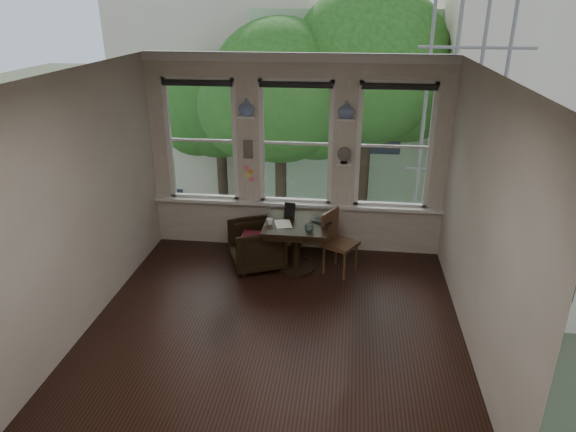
# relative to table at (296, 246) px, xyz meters

# --- Properties ---
(ground) EXTENTS (4.50, 4.50, 0.00)m
(ground) POSITION_rel_table_xyz_m (-0.10, -1.43, -0.38)
(ground) COLOR black
(ground) RESTS_ON ground
(ceiling) EXTENTS (4.50, 4.50, 0.00)m
(ceiling) POSITION_rel_table_xyz_m (-0.10, -1.43, 2.62)
(ceiling) COLOR silver
(ceiling) RESTS_ON ground
(wall_back) EXTENTS (4.50, 0.00, 4.50)m
(wall_back) POSITION_rel_table_xyz_m (-0.10, 0.82, 1.12)
(wall_back) COLOR beige
(wall_back) RESTS_ON ground
(wall_front) EXTENTS (4.50, 0.00, 4.50)m
(wall_front) POSITION_rel_table_xyz_m (-0.10, -3.68, 1.12)
(wall_front) COLOR beige
(wall_front) RESTS_ON ground
(wall_left) EXTENTS (0.00, 4.50, 4.50)m
(wall_left) POSITION_rel_table_xyz_m (-2.35, -1.43, 1.12)
(wall_left) COLOR beige
(wall_left) RESTS_ON ground
(wall_right) EXTENTS (0.00, 4.50, 4.50)m
(wall_right) POSITION_rel_table_xyz_m (2.15, -1.43, 1.12)
(wall_right) COLOR beige
(wall_right) RESTS_ON ground
(window_left) EXTENTS (1.10, 0.12, 1.90)m
(window_left) POSITION_rel_table_xyz_m (-1.55, 0.82, 1.32)
(window_left) COLOR white
(window_left) RESTS_ON ground
(window_center) EXTENTS (1.10, 0.12, 1.90)m
(window_center) POSITION_rel_table_xyz_m (-0.10, 0.82, 1.32)
(window_center) COLOR white
(window_center) RESTS_ON ground
(window_right) EXTENTS (1.10, 0.12, 1.90)m
(window_right) POSITION_rel_table_xyz_m (1.35, 0.82, 1.32)
(window_right) COLOR white
(window_right) RESTS_ON ground
(shelf_left) EXTENTS (0.26, 0.16, 0.03)m
(shelf_left) POSITION_rel_table_xyz_m (-0.82, 0.72, 1.73)
(shelf_left) COLOR white
(shelf_left) RESTS_ON ground
(shelf_right) EXTENTS (0.26, 0.16, 0.03)m
(shelf_right) POSITION_rel_table_xyz_m (0.63, 0.72, 1.73)
(shelf_right) COLOR white
(shelf_right) RESTS_ON ground
(intercom) EXTENTS (0.14, 0.06, 0.28)m
(intercom) POSITION_rel_table_xyz_m (-0.82, 0.75, 1.23)
(intercom) COLOR #59544F
(intercom) RESTS_ON ground
(sticky_notes) EXTENTS (0.16, 0.01, 0.24)m
(sticky_notes) POSITION_rel_table_xyz_m (-0.82, 0.75, 0.88)
(sticky_notes) COLOR pink
(sticky_notes) RESTS_ON ground
(desk_fan) EXTENTS (0.20, 0.20, 0.24)m
(desk_fan) POSITION_rel_table_xyz_m (0.63, 0.70, 1.16)
(desk_fan) COLOR #59544F
(desk_fan) RESTS_ON ground
(vase_left) EXTENTS (0.24, 0.24, 0.25)m
(vase_left) POSITION_rel_table_xyz_m (-0.82, 0.72, 1.86)
(vase_left) COLOR silver
(vase_left) RESTS_ON shelf_left
(vase_right) EXTENTS (0.24, 0.24, 0.25)m
(vase_right) POSITION_rel_table_xyz_m (0.63, 0.72, 1.86)
(vase_right) COLOR silver
(vase_right) RESTS_ON shelf_right
(table) EXTENTS (0.90, 0.90, 0.75)m
(table) POSITION_rel_table_xyz_m (0.00, 0.00, 0.00)
(table) COLOR black
(table) RESTS_ON ground
(armchair_left) EXTENTS (0.99, 0.98, 0.69)m
(armchair_left) POSITION_rel_table_xyz_m (-0.60, 0.03, -0.03)
(armchair_left) COLOR black
(armchair_left) RESTS_ON ground
(cushion_red) EXTENTS (0.45, 0.45, 0.06)m
(cushion_red) POSITION_rel_table_xyz_m (-0.60, 0.03, 0.08)
(cushion_red) COLOR maroon
(cushion_red) RESTS_ON armchair_left
(side_chair_right) EXTENTS (0.57, 0.57, 0.92)m
(side_chair_right) POSITION_rel_table_xyz_m (0.64, -0.01, 0.09)
(side_chair_right) COLOR #422E17
(side_chair_right) RESTS_ON ground
(laptop) EXTENTS (0.39, 0.35, 0.03)m
(laptop) POSITION_rel_table_xyz_m (0.32, 0.01, 0.39)
(laptop) COLOR black
(laptop) RESTS_ON table
(mug) EXTENTS (0.12, 0.12, 0.09)m
(mug) POSITION_rel_table_xyz_m (-0.37, -0.12, 0.42)
(mug) COLOR white
(mug) RESTS_ON table
(drinking_glass) EXTENTS (0.14, 0.14, 0.09)m
(drinking_glass) POSITION_rel_table_xyz_m (0.21, -0.28, 0.42)
(drinking_glass) COLOR white
(drinking_glass) RESTS_ON table
(tablet) EXTENTS (0.17, 0.10, 0.22)m
(tablet) POSITION_rel_table_xyz_m (-0.12, 0.19, 0.48)
(tablet) COLOR black
(tablet) RESTS_ON table
(papers) EXTENTS (0.29, 0.35, 0.00)m
(papers) POSITION_rel_table_xyz_m (-0.18, -0.07, 0.38)
(papers) COLOR silver
(papers) RESTS_ON table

